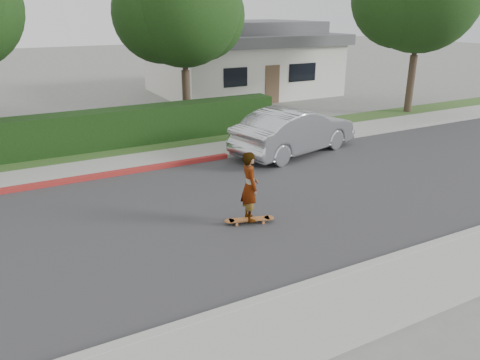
{
  "coord_description": "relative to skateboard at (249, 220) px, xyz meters",
  "views": [
    {
      "loc": [
        -6.11,
        -10.25,
        5.07
      ],
      "look_at": [
        -0.92,
        -0.53,
        1.0
      ],
      "focal_mm": 35.0,
      "sensor_mm": 36.0,
      "label": 1
    }
  ],
  "objects": [
    {
      "name": "sidewalk_near",
      "position": [
        0.92,
        -3.97,
        -0.05
      ],
      "size": [
        60.0,
        1.6,
        0.12
      ],
      "primitive_type": "cube",
      "color": "gray",
      "rests_on": "ground"
    },
    {
      "name": "ground",
      "position": [
        0.92,
        1.03,
        -0.11
      ],
      "size": [
        120.0,
        120.0,
        0.0
      ],
      "primitive_type": "plane",
      "color": "slate",
      "rests_on": "ground"
    },
    {
      "name": "curb_far",
      "position": [
        0.92,
        5.13,
        -0.03
      ],
      "size": [
        60.0,
        0.2,
        0.15
      ],
      "primitive_type": "cube",
      "color": "#9E9E99",
      "rests_on": "ground"
    },
    {
      "name": "skateboard",
      "position": [
        0.0,
        0.0,
        0.0
      ],
      "size": [
        1.27,
        0.61,
        0.12
      ],
      "rotation": [
        0.0,
        0.0,
        -0.31
      ],
      "color": "#D4773A",
      "rests_on": "ground"
    },
    {
      "name": "curb_near",
      "position": [
        0.92,
        -3.07,
        -0.03
      ],
      "size": [
        60.0,
        0.2,
        0.15
      ],
      "primitive_type": "cube",
      "color": "#9E9E99",
      "rests_on": "ground"
    },
    {
      "name": "planting_strip",
      "position": [
        0.92,
        7.63,
        -0.06
      ],
      "size": [
        60.0,
        1.6,
        0.1
      ],
      "primitive_type": "cube",
      "color": "#2D4C1E",
      "rests_on": "ground"
    },
    {
      "name": "house",
      "position": [
        8.92,
        17.03,
        1.99
      ],
      "size": [
        10.6,
        8.6,
        4.3
      ],
      "color": "beige",
      "rests_on": "ground"
    },
    {
      "name": "road",
      "position": [
        0.92,
        1.03,
        -0.1
      ],
      "size": [
        60.0,
        8.0,
        0.01
      ],
      "primitive_type": "cube",
      "color": "#2D2D30",
      "rests_on": "ground"
    },
    {
      "name": "skateboarder",
      "position": [
        0.0,
        0.0,
        0.89
      ],
      "size": [
        0.54,
        0.71,
        1.74
      ],
      "primitive_type": "imported",
      "rotation": [
        0.0,
        0.0,
        1.37
      ],
      "color": "white",
      "rests_on": "skateboard"
    },
    {
      "name": "car_silver",
      "position": [
        4.42,
        4.53,
        0.73
      ],
      "size": [
        5.37,
        2.99,
        1.68
      ],
      "primitive_type": "imported",
      "rotation": [
        0.0,
        0.0,
        1.82
      ],
      "color": "#B2B4B9",
      "rests_on": "ground"
    },
    {
      "name": "sidewalk_far",
      "position": [
        0.92,
        6.03,
        -0.05
      ],
      "size": [
        60.0,
        1.6,
        0.12
      ],
      "primitive_type": "cube",
      "color": "gray",
      "rests_on": "ground"
    },
    {
      "name": "curb_red_section",
      "position": [
        -4.08,
        5.13,
        -0.03
      ],
      "size": [
        12.0,
        0.21,
        0.15
      ],
      "primitive_type": "cube",
      "color": "maroon",
      "rests_on": "ground"
    },
    {
      "name": "hedge",
      "position": [
        -2.08,
        8.23,
        0.64
      ],
      "size": [
        15.0,
        1.0,
        1.5
      ],
      "primitive_type": "cube",
      "color": "black",
      "rests_on": "ground"
    },
    {
      "name": "tree_center",
      "position": [
        2.4,
        10.22,
        4.79
      ],
      "size": [
        5.66,
        4.84,
        7.44
      ],
      "color": "#33261C",
      "rests_on": "ground"
    }
  ]
}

